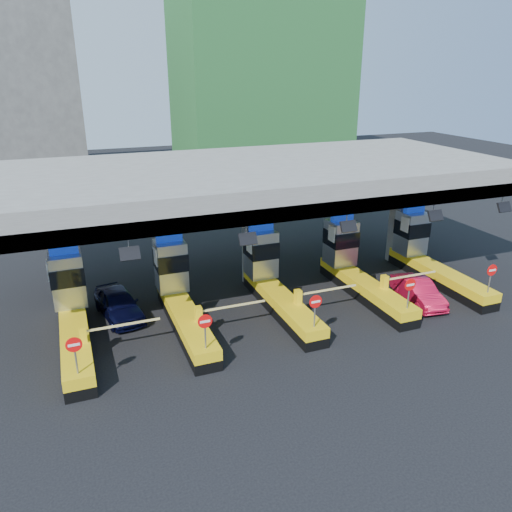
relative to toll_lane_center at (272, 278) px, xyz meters
name	(u,v)px	position (x,y,z in m)	size (l,w,h in m)	color
ground	(273,304)	(0.00, -0.28, -1.40)	(120.00, 120.00, 0.00)	black
toll_canopy	(254,180)	(0.00, 2.59, 4.74)	(28.00, 12.09, 7.00)	slate
toll_lane_far_left	(72,309)	(-10.00, 0.00, 0.00)	(4.43, 8.00, 4.16)	black
toll_lane_left	(179,293)	(-5.00, 0.00, 0.00)	(4.43, 8.00, 4.16)	black
toll_lane_center	(272,278)	(0.00, 0.00, 0.00)	(4.43, 8.00, 4.16)	black
toll_lane_right	(353,266)	(5.00, 0.00, 0.00)	(4.43, 8.00, 4.16)	black
toll_lane_far_right	(426,254)	(10.00, 0.00, 0.00)	(4.43, 8.00, 4.16)	black
bg_building_scaffold	(261,46)	(12.00, 31.72, 12.60)	(18.00, 12.00, 28.00)	#1E5926
bg_building_concrete	(6,98)	(-14.00, 35.72, 7.60)	(14.00, 10.00, 18.00)	#4C4C49
van	(119,303)	(-7.80, 1.27, -0.67)	(1.71, 4.25, 1.45)	black
red_car	(418,291)	(7.30, -2.85, -0.75)	(1.36, 3.91, 1.29)	red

